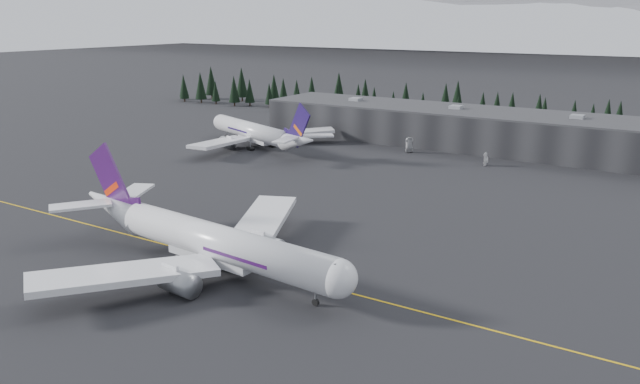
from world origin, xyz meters
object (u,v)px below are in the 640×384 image
Objects in this scene: jet_parked at (259,133)px; gse_vehicle_b at (486,163)px; terminal at (483,129)px; gse_vehicle_a at (409,150)px; jet_main at (202,238)px.

jet_parked is 75.96m from gse_vehicle_b.
terminal is 2.68× the size of jet_parked.
terminal reaches higher than gse_vehicle_a.
jet_main is at bearing -93.58° from terminal.
jet_parked is at bearing 126.97° from jet_main.
gse_vehicle_b is at bearing -40.72° from gse_vehicle_a.
jet_main reaches higher than jet_parked.
jet_main is 1.12× the size of jet_parked.
gse_vehicle_a is 1.25× the size of gse_vehicle_b.
jet_main is at bearing 143.32° from jet_parked.
terminal is 28.86m from gse_vehicle_b.
jet_main is 16.27× the size of gse_vehicle_b.
jet_parked is 51.11m from gse_vehicle_a.
terminal is at bearing 20.17° from gse_vehicle_a.
gse_vehicle_b is (18.25, 105.12, -4.86)m from jet_main.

